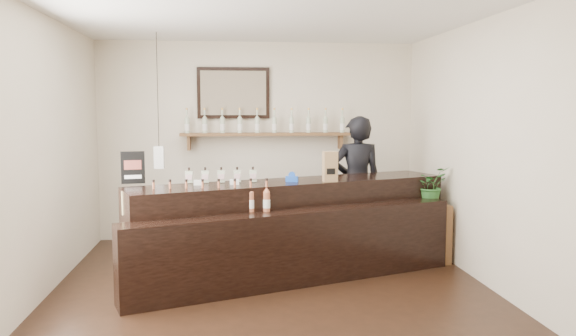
% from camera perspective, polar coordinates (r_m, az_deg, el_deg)
% --- Properties ---
extents(ground, '(5.00, 5.00, 0.00)m').
position_cam_1_polar(ground, '(5.88, -1.56, -12.37)').
color(ground, black).
rests_on(ground, ground).
extents(room_shell, '(5.00, 5.00, 5.00)m').
position_cam_1_polar(room_shell, '(5.58, -1.61, 4.46)').
color(room_shell, beige).
rests_on(room_shell, ground).
extents(back_wall_decor, '(2.66, 0.96, 1.69)m').
position_cam_1_polar(back_wall_decor, '(7.94, -4.15, 5.31)').
color(back_wall_decor, brown).
rests_on(back_wall_decor, ground).
extents(counter, '(3.74, 2.19, 1.22)m').
position_cam_1_polar(counter, '(6.32, 0.53, -6.46)').
color(counter, black).
rests_on(counter, ground).
extents(promo_sign, '(0.25, 0.06, 0.35)m').
position_cam_1_polar(promo_sign, '(6.34, -15.48, 0.04)').
color(promo_sign, black).
rests_on(promo_sign, counter).
extents(paper_bag, '(0.16, 0.13, 0.34)m').
position_cam_1_polar(paper_bag, '(6.30, 4.29, 0.15)').
color(paper_bag, olive).
rests_on(paper_bag, counter).
extents(tape_dispenser, '(0.15, 0.09, 0.12)m').
position_cam_1_polar(tape_dispenser, '(6.27, 0.40, -1.02)').
color(tape_dispenser, blue).
rests_on(tape_dispenser, counter).
extents(side_cabinet, '(0.40, 0.52, 0.71)m').
position_cam_1_polar(side_cabinet, '(7.11, 14.16, -6.33)').
color(side_cabinet, brown).
rests_on(side_cabinet, ground).
extents(potted_plant, '(0.52, 0.50, 0.44)m').
position_cam_1_polar(potted_plant, '(7.01, 14.29, -1.70)').
color(potted_plant, '#2A6327').
rests_on(potted_plant, side_cabinet).
extents(shopkeeper, '(0.74, 0.50, 1.99)m').
position_cam_1_polar(shopkeeper, '(7.36, 7.00, -0.72)').
color(shopkeeper, black).
rests_on(shopkeeper, ground).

